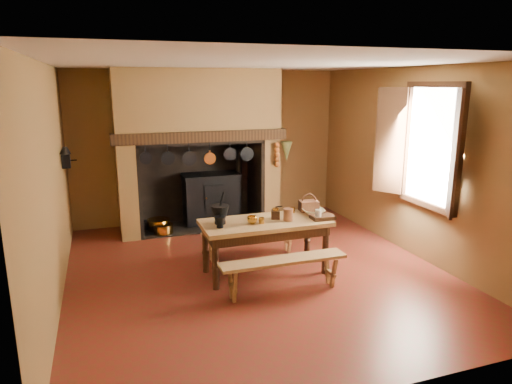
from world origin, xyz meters
The scene contains 28 objects.
floor centered at (0.00, 0.00, 0.00)m, with size 5.50×5.50×0.00m, color maroon.
ceiling centered at (0.00, 0.00, 2.80)m, with size 5.50×5.50×0.00m, color silver.
back_wall centered at (0.00, 2.75, 1.40)m, with size 5.00×0.02×2.80m, color brown.
wall_left centered at (-2.50, 0.00, 1.40)m, with size 0.02×5.50×2.80m, color brown.
wall_right centered at (2.50, 0.00, 1.40)m, with size 0.02×5.50×2.80m, color brown.
wall_front centered at (0.00, -2.75, 1.40)m, with size 5.00×0.02×2.80m, color brown.
chimney_breast centered at (-0.30, 2.31, 1.81)m, with size 2.95×0.96×2.80m.
iron_range centered at (-0.04, 2.45, 0.48)m, with size 1.12×0.55×1.60m.
hearth_pans centered at (-1.05, 2.22, 0.09)m, with size 0.51×0.62×0.20m.
hanging_pans centered at (-0.34, 1.81, 1.36)m, with size 1.92×0.29×0.27m.
onion_string centered at (1.00, 1.79, 1.33)m, with size 0.12×0.10×0.46m, color #A9581F, non-canonical shape.
herb_bunch centered at (1.18, 1.79, 1.38)m, with size 0.20×0.20×0.35m, color #525729.
window centered at (2.35, -0.40, 1.70)m, with size 0.39×1.75×1.76m.
wall_coffee_mill centered at (-2.42, 1.55, 1.52)m, with size 0.23×0.16×0.31m.
work_table centered at (0.11, -0.08, 0.63)m, with size 1.73×0.77×0.75m.
bench_front centered at (0.11, -0.74, 0.34)m, with size 1.61×0.28×0.45m.
bench_back centered at (0.11, 0.55, 0.31)m, with size 1.48×0.26×0.42m.
mortar_large centered at (-0.50, -0.01, 0.89)m, with size 0.25×0.25×0.42m.
mortar_small centered at (-0.55, -0.17, 0.83)m, with size 0.15×0.15×0.25m.
coffee_grinder centered at (0.27, -0.03, 0.82)m, with size 0.17×0.15×0.18m.
brass_mug_a centered at (0.02, -0.17, 0.79)m, with size 0.07×0.07×0.08m, color #BA822B.
brass_mug_b centered at (0.61, 0.17, 0.79)m, with size 0.07×0.07×0.08m, color #BA822B.
mixing_bowl centered at (0.86, 0.01, 0.79)m, with size 0.31×0.31×0.08m, color beige.
stoneware_crock centered at (0.40, -0.16, 0.83)m, with size 0.13×0.13×0.16m, color brown.
glass_jar centered at (0.79, -0.28, 0.82)m, with size 0.08×0.08×0.15m, color beige.
wicker_basket centered at (0.87, 0.18, 0.83)m, with size 0.29×0.23×0.26m.
wooden_tray centered at (0.87, -0.25, 0.78)m, with size 0.31×0.22×0.05m, color #321E10.
brass_cup centered at (-0.10, -0.15, 0.80)m, with size 0.13×0.13×0.11m, color #BA822B.
Camera 1 is at (-1.92, -5.61, 2.56)m, focal length 32.00 mm.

